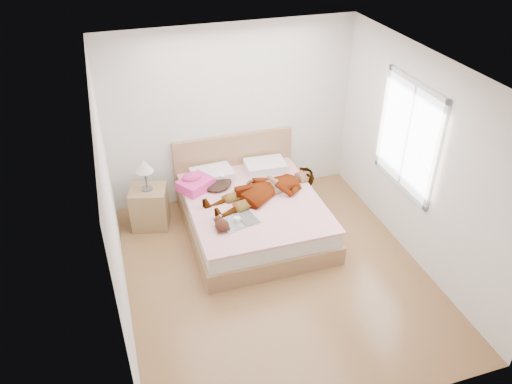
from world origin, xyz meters
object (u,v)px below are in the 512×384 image
magazine (240,221)px  plush_toy (221,224)px  bed (252,211)px  coffee_mug (237,221)px  towel (195,183)px  phone (221,175)px  nightstand (149,204)px  woman (265,187)px

magazine → plush_toy: plush_toy is taller
bed → magazine: bed is taller
coffee_mug → towel: bearing=109.2°
bed → coffee_mug: 0.70m
phone → towel: bearing=159.9°
magazine → nightstand: nightstand is taller
bed → magazine: size_ratio=3.89×
phone → bed: bed is taller
bed → plush_toy: bearing=-134.3°
phone → bed: size_ratio=0.04×
woman → plush_toy: (-0.76, -0.60, -0.04)m
phone → nightstand: size_ratio=0.09×
phone → coffee_mug: (-0.04, -0.95, -0.12)m
towel → plush_toy: (0.12, -1.02, -0.02)m
magazine → plush_toy: size_ratio=1.92×
bed → towel: size_ratio=3.65×
towel → nightstand: nightstand is taller
phone → plush_toy: bearing=-121.0°
woman → towel: 0.97m
phone → magazine: bearing=-106.4°
towel → phone: bearing=-3.6°
woman → magazine: (-0.50, -0.52, -0.11)m
towel → magazine: bearing=-68.1°
towel → magazine: size_ratio=1.07×
coffee_mug → woman: bearing=45.5°
magazine → coffee_mug: size_ratio=4.18×
woman → nightstand: (-1.52, 0.47, -0.28)m
nightstand → bed: bearing=-19.8°
nightstand → magazine: bearing=-43.9°
magazine → coffee_mug: 0.06m
plush_toy → bed: bearing=45.7°
plush_toy → nightstand: 1.34m
woman → bed: bearing=-102.2°
bed → nightstand: bearing=160.2°
woman → coffee_mug: woman is taller
magazine → coffee_mug: bearing=-144.5°
nightstand → phone: bearing=-3.8°
plush_toy → nightstand: nightstand is taller
woman → bed: size_ratio=0.83×
coffee_mug → magazine: bearing=35.5°
bed → phone: bearing=127.3°
magazine → phone: bearing=90.1°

